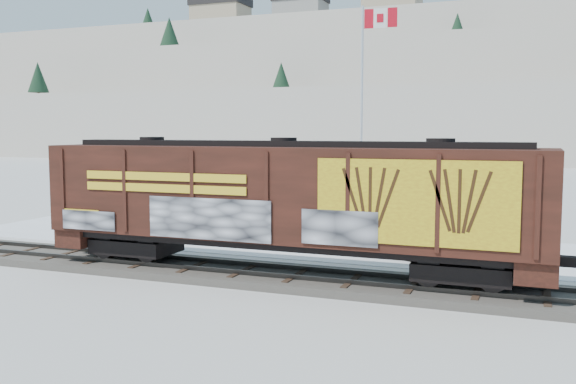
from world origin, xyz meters
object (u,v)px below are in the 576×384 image
at_px(car_dark, 414,241).
at_px(car_silver, 173,221).
at_px(hopper_railcar, 284,198).
at_px(flagpole, 363,146).
at_px(car_white, 343,233).

bearing_deg(car_dark, car_silver, 106.80).
xyz_separation_m(hopper_railcar, car_silver, (-8.78, 7.06, -2.18)).
distance_m(hopper_railcar, car_dark, 6.94).
height_order(hopper_railcar, flagpole, flagpole).
distance_m(flagpole, car_dark, 9.53).
bearing_deg(car_dark, car_white, 105.13).
distance_m(hopper_railcar, car_white, 6.41).
relative_size(hopper_railcar, car_silver, 4.24).
bearing_deg(car_silver, car_white, -104.16).
bearing_deg(car_white, flagpole, -5.79).
bearing_deg(car_silver, hopper_railcar, -136.63).
relative_size(car_silver, car_white, 0.88).
bearing_deg(hopper_railcar, flagpole, 92.91).
bearing_deg(car_white, car_dark, -112.43).
bearing_deg(car_dark, hopper_railcar, 171.46).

